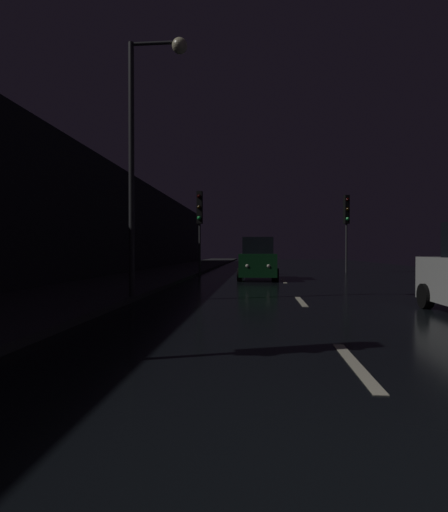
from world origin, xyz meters
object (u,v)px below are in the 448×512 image
traffic_light_far_right (347,216)px  streetlamp_overhead (147,129)px  car_approaching_headlights (258,260)px  traffic_light_far_left (200,214)px

traffic_light_far_right → streetlamp_overhead: (-9.03, -16.14, 1.15)m
streetlamp_overhead → car_approaching_headlights: size_ratio=1.76×
car_approaching_headlights → streetlamp_overhead: bearing=-18.8°
traffic_light_far_right → car_approaching_headlights: bearing=-52.5°
traffic_light_far_left → car_approaching_headlights: bearing=53.0°
streetlamp_overhead → car_approaching_headlights: (3.16, 9.28, -3.94)m
traffic_light_far_right → traffic_light_far_left: size_ratio=1.04×
streetlamp_overhead → car_approaching_headlights: 10.57m
traffic_light_far_right → streetlamp_overhead: streetlamp_overhead is taller
car_approaching_headlights → traffic_light_far_left: bearing=-130.7°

